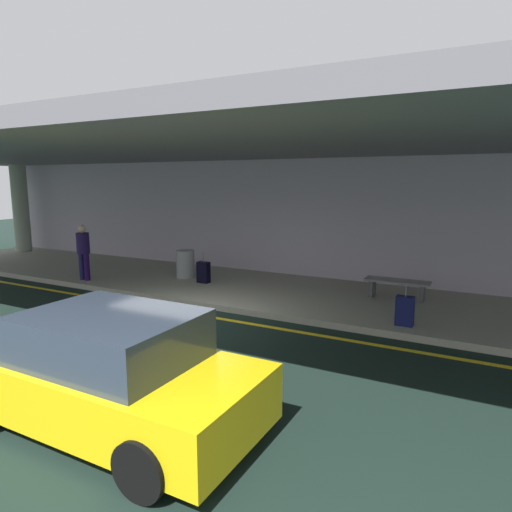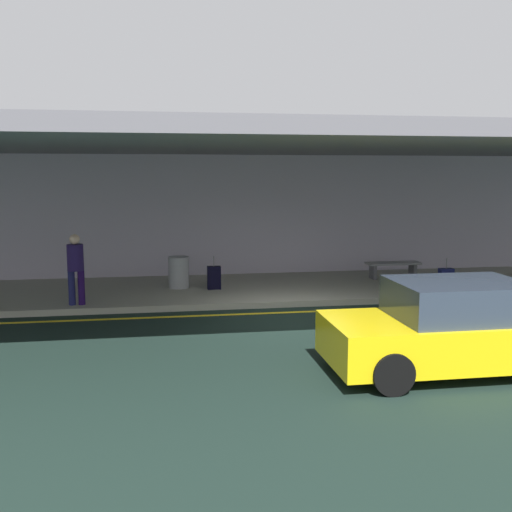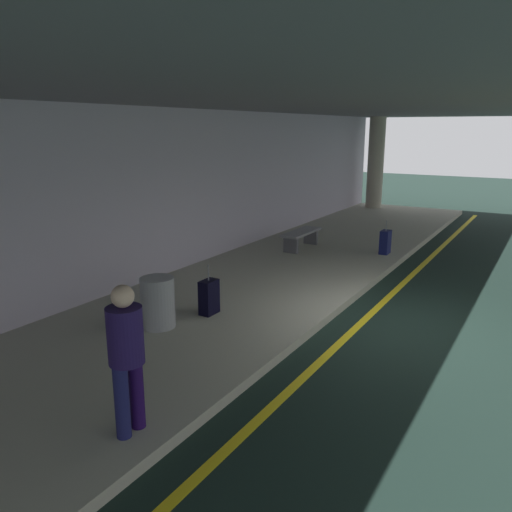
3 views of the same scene
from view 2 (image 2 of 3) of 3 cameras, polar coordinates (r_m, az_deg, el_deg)
name	(u,v)px [view 2 (image 2 of 3)]	position (r m, az deg, el deg)	size (l,w,h in m)	color
ground_plane	(296,317)	(13.48, 3.85, -5.92)	(60.00, 60.00, 0.00)	black
sidewalk	(271,288)	(16.42, 1.41, -3.13)	(26.00, 4.20, 0.15)	#9F9E8D
lane_stripe_yellow	(291,312)	(13.95, 3.39, -5.43)	(26.00, 0.14, 0.01)	yellow
ceiling_overhang	(275,146)	(15.65, 1.80, 10.58)	(28.00, 13.20, 0.30)	slate
terminal_back_wall	(257,217)	(18.38, 0.14, 3.79)	(26.00, 0.30, 3.80)	#B2A9BC
car_yellow_taxi	(453,329)	(10.23, 18.47, -6.67)	(4.10, 1.92, 1.50)	yellow
traveler_with_luggage	(76,265)	(14.49, -17.00, -0.79)	(0.38, 0.38, 1.68)	#181A4D
suitcase_upright_primary	(214,278)	(15.91, -4.07, -2.09)	(0.36, 0.22, 0.90)	black
suitcase_upright_secondary	(446,280)	(16.28, 17.83, -2.22)	(0.36, 0.22, 0.90)	#11164A
bench_metal	(393,267)	(17.97, 13.07, -1.00)	(1.60, 0.50, 0.48)	slate
trash_bin_steel	(179,272)	(16.19, -7.46, -1.56)	(0.56, 0.56, 0.85)	gray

